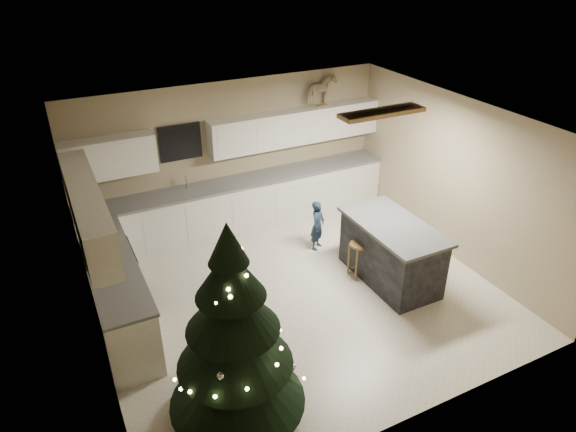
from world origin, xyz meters
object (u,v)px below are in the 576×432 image
object	(u,v)px
island	(391,252)
rocking_horse	(321,91)
bar_stool	(359,252)
toddler	(318,225)
christmas_tree	(234,345)

from	to	relation	value
island	rocking_horse	distance (m)	3.15
island	bar_stool	bearing A→B (deg)	144.03
bar_stool	toddler	bearing A→B (deg)	99.68
bar_stool	rocking_horse	bearing A→B (deg)	75.54
island	bar_stool	world-z (taller)	island
bar_stool	christmas_tree	world-z (taller)	christmas_tree
rocking_horse	island	bearing A→B (deg)	152.19
island	christmas_tree	size ratio (longest dim) A/B	0.70
island	toddler	world-z (taller)	island
island	bar_stool	distance (m)	0.47
island	toddler	xyz separation A→B (m)	(-0.55, 1.26, -0.05)
island	toddler	bearing A→B (deg)	113.51
rocking_horse	bar_stool	bearing A→B (deg)	142.42
christmas_tree	toddler	bearing A→B (deg)	46.60
christmas_tree	bar_stool	bearing A→B (deg)	31.65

